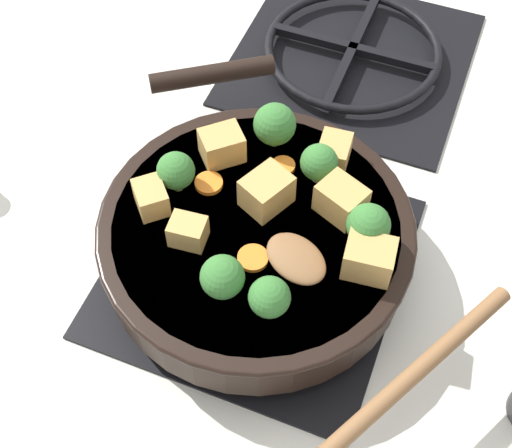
{
  "coord_description": "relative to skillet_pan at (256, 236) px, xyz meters",
  "views": [
    {
      "loc": [
        0.15,
        -0.38,
        0.68
      ],
      "look_at": [
        0.0,
        0.0,
        0.08
      ],
      "focal_mm": 50.0,
      "sensor_mm": 36.0,
      "label": 1
    }
  ],
  "objects": [
    {
      "name": "tofu_cube_center_large",
      "position": [
        -0.11,
        -0.02,
        0.04
      ],
      "size": [
        0.05,
        0.05,
        0.03
      ],
      "primitive_type": "cube",
      "rotation": [
        0.0,
        0.0,
        5.45
      ],
      "color": "tan",
      "rests_on": "skillet_pan"
    },
    {
      "name": "tofu_cube_mid_small",
      "position": [
        0.12,
        -0.01,
        0.04
      ],
      "size": [
        0.05,
        0.04,
        0.04
      ],
      "primitive_type": "cube",
      "rotation": [
        0.0,
        0.0,
        0.11
      ],
      "color": "tan",
      "rests_on": "skillet_pan"
    },
    {
      "name": "rear_burner_grate",
      "position": [
        0.0,
        0.36,
        -0.05
      ],
      "size": [
        0.31,
        0.31,
        0.03
      ],
      "color": "black",
      "rests_on": "ground_plane"
    },
    {
      "name": "tofu_cube_west_chunk",
      "position": [
        -0.05,
        -0.04,
        0.04
      ],
      "size": [
        0.04,
        0.03,
        0.03
      ],
      "primitive_type": "cube",
      "rotation": [
        0.0,
        0.0,
        0.1
      ],
      "color": "tan",
      "rests_on": "skillet_pan"
    },
    {
      "name": "broccoli_floret_east_rim",
      "position": [
        0.0,
        -0.09,
        0.05
      ],
      "size": [
        0.04,
        0.04,
        0.05
      ],
      "color": "#709956",
      "rests_on": "skillet_pan"
    },
    {
      "name": "carrot_slice_edge_slice",
      "position": [
        0.01,
        -0.04,
        0.03
      ],
      "size": [
        0.03,
        0.03,
        0.01
      ],
      "primitive_type": "cylinder",
      "color": "orange",
      "rests_on": "skillet_pan"
    },
    {
      "name": "ground_plane",
      "position": [
        0.0,
        -0.0,
        -0.06
      ],
      "size": [
        2.4,
        2.4,
        0.0
      ],
      "primitive_type": "plane",
      "color": "silver"
    },
    {
      "name": "broccoli_floret_center_top",
      "position": [
        -0.02,
        0.11,
        0.05
      ],
      "size": [
        0.05,
        0.05,
        0.05
      ],
      "color": "#709956",
      "rests_on": "skillet_pan"
    },
    {
      "name": "tofu_cube_front_piece",
      "position": [
        0.05,
        0.1,
        0.04
      ],
      "size": [
        0.04,
        0.04,
        0.03
      ],
      "primitive_type": "cube",
      "rotation": [
        0.0,
        0.0,
        4.8
      ],
      "color": "tan",
      "rests_on": "skillet_pan"
    },
    {
      "name": "broccoli_floret_south_cluster",
      "position": [
        0.05,
        -0.09,
        0.05
      ],
      "size": [
        0.04,
        0.04,
        0.05
      ],
      "color": "#709956",
      "rests_on": "skillet_pan"
    },
    {
      "name": "carrot_slice_near_center",
      "position": [
        0.0,
        0.08,
        0.03
      ],
      "size": [
        0.03,
        0.03,
        0.01
      ],
      "primitive_type": "cylinder",
      "color": "orange",
      "rests_on": "skillet_pan"
    },
    {
      "name": "front_burner_grate",
      "position": [
        0.0,
        -0.0,
        -0.05
      ],
      "size": [
        0.31,
        0.31,
        0.03
      ],
      "color": "black",
      "rests_on": "ground_plane"
    },
    {
      "name": "tofu_cube_east_chunk",
      "position": [
        0.07,
        0.05,
        0.04
      ],
      "size": [
        0.06,
        0.05,
        0.04
      ],
      "primitive_type": "cube",
      "rotation": [
        0.0,
        0.0,
        5.88
      ],
      "color": "tan",
      "rests_on": "skillet_pan"
    },
    {
      "name": "broccoli_floret_near_spoon",
      "position": [
        -0.09,
        0.01,
        0.05
      ],
      "size": [
        0.04,
        0.04,
        0.05
      ],
      "color": "#709956",
      "rests_on": "skillet_pan"
    },
    {
      "name": "tofu_cube_near_handle",
      "position": [
        0.01,
        0.03,
        0.04
      ],
      "size": [
        0.05,
        0.06,
        0.04
      ],
      "primitive_type": "cube",
      "rotation": [
        0.0,
        0.0,
        1.13
      ],
      "color": "tan",
      "rests_on": "skillet_pan"
    },
    {
      "name": "carrot_slice_under_broccoli",
      "position": [
        -0.01,
        0.05,
        0.03
      ],
      "size": [
        0.03,
        0.03,
        0.01
      ],
      "primitive_type": "cylinder",
      "color": "orange",
      "rests_on": "skillet_pan"
    },
    {
      "name": "carrot_slice_orange_thin",
      "position": [
        -0.06,
        0.03,
        0.03
      ],
      "size": [
        0.03,
        0.03,
        0.01
      ],
      "primitive_type": "cylinder",
      "color": "orange",
      "rests_on": "skillet_pan"
    },
    {
      "name": "tofu_cube_back_piece",
      "position": [
        -0.07,
        0.07,
        0.04
      ],
      "size": [
        0.06,
        0.06,
        0.03
      ],
      "primitive_type": "cube",
      "rotation": [
        0.0,
        0.0,
        3.88
      ],
      "color": "tan",
      "rests_on": "skillet_pan"
    },
    {
      "name": "skillet_pan",
      "position": [
        0.0,
        0.0,
        0.0
      ],
      "size": [
        0.37,
        0.41,
        0.06
      ],
      "color": "black",
      "rests_on": "front_burner_grate"
    },
    {
      "name": "broccoli_floret_west_rim",
      "position": [
        0.04,
        0.08,
        0.05
      ],
      "size": [
        0.04,
        0.04,
        0.05
      ],
      "color": "#709956",
      "rests_on": "skillet_pan"
    },
    {
      "name": "wooden_spoon",
      "position": [
        0.13,
        -0.07,
        0.03
      ],
      "size": [
        0.24,
        0.22,
        0.02
      ],
      "color": "brown",
      "rests_on": "skillet_pan"
    },
    {
      "name": "broccoli_floret_north_edge",
      "position": [
        0.11,
        0.02,
        0.05
      ],
      "size": [
        0.04,
        0.04,
        0.05
      ],
      "color": "#709956",
      "rests_on": "skillet_pan"
    }
  ]
}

